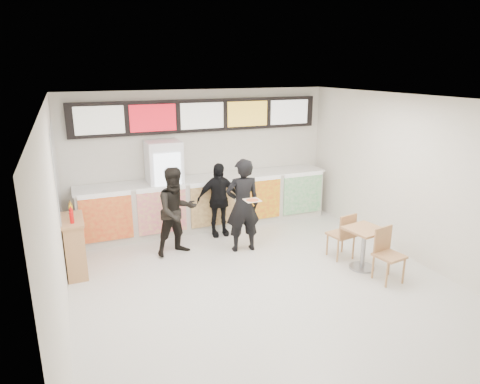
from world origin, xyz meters
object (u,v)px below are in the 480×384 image
service_counter (208,202)px  customer_main (243,205)px  cafe_table (364,241)px  drinks_fridge (165,188)px  customer_mid (218,200)px  customer_left (177,211)px  condiment_ledge (75,245)px

service_counter → customer_main: size_ratio=3.04×
service_counter → cafe_table: size_ratio=3.51×
drinks_fridge → cafe_table: 4.17m
service_counter → customer_mid: size_ratio=3.54×
drinks_fridge → customer_left: size_ratio=1.18×
service_counter → customer_main: (0.22, -1.47, 0.34)m
service_counter → customer_main: 1.52m
customer_main → customer_left: 1.26m
customer_mid → condiment_ledge: (-2.87, -0.72, -0.28)m
service_counter → customer_left: bearing=-130.9°
drinks_fridge → customer_main: bearing=-52.0°
drinks_fridge → service_counter: bearing=-1.0°
service_counter → cafe_table: bearing=-58.0°
customer_main → drinks_fridge: bearing=-45.0°
customer_main → customer_mid: customer_main is taller
customer_main → condiment_ledge: size_ratio=1.54×
cafe_table → service_counter: bearing=112.3°
service_counter → cafe_table: (1.89, -3.02, -0.05)m
customer_mid → cafe_table: customer_mid is taller
service_counter → customer_main: customer_main is taller
customer_left → customer_mid: 1.20m
condiment_ledge → service_counter: bearing=24.1°
customer_left → condiment_ledge: (-1.83, -0.12, -0.34)m
customer_main → cafe_table: customer_main is taller
service_counter → customer_mid: bearing=-84.3°
customer_left → condiment_ledge: bearing=171.0°
condiment_ledge → customer_mid: bearing=14.0°
cafe_table → condiment_ledge: condiment_ledge is taller
service_counter → cafe_table: 3.56m
drinks_fridge → customer_mid: (0.99, -0.56, -0.22)m
service_counter → drinks_fridge: (-0.93, 0.02, 0.43)m
customer_main → customer_left: bearing=-8.1°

